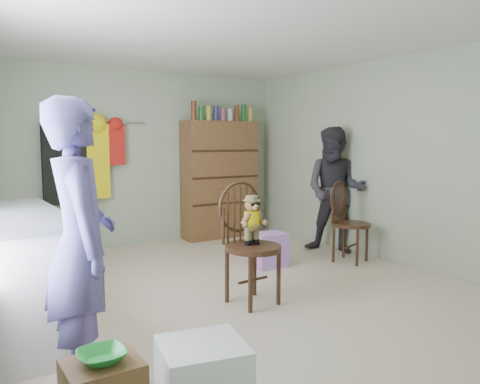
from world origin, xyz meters
TOP-DOWN VIEW (x-y plane):
  - ground_plane at (0.00, 0.00)m, footprint 5.00×5.00m
  - room_walls at (0.00, 0.53)m, footprint 5.00×5.00m
  - counter at (-1.95, 0.00)m, footprint 0.64×1.86m
  - bowl at (-1.87, -1.90)m, footprint 0.22×0.22m
  - plastic_tub at (-1.33, -1.85)m, footprint 0.52×0.50m
  - chair_front at (-0.08, -0.46)m, footprint 0.54×0.54m
  - chair_far at (1.78, 0.12)m, footprint 0.57×0.57m
  - striped_bag at (0.81, 0.43)m, footprint 0.40×0.32m
  - person_left at (-1.75, -1.12)m, footprint 0.49×0.68m
  - person_right at (2.00, 0.56)m, footprint 0.97×1.03m
  - dresser at (1.25, 2.30)m, footprint 1.20×0.39m
  - coat_rack at (-0.83, 2.38)m, footprint 1.42×0.12m

SIDE VIEW (x-z plane):
  - ground_plane at x=0.00m, z-range 0.00..0.00m
  - striped_bag at x=0.81m, z-range 0.00..0.41m
  - plastic_tub at x=-1.33m, z-range 0.00..0.42m
  - counter at x=-1.95m, z-range 0.00..0.94m
  - bowl at x=-1.87m, z-range 0.48..0.54m
  - chair_far at x=1.78m, z-range 0.04..1.04m
  - chair_front at x=-0.08m, z-range 0.09..1.21m
  - person_right at x=2.00m, z-range 0.00..1.68m
  - person_left at x=-1.75m, z-range 0.00..1.74m
  - dresser at x=1.25m, z-range -0.12..1.96m
  - coat_rack at x=-0.83m, z-range 0.70..1.80m
  - room_walls at x=0.00m, z-range -0.92..4.08m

